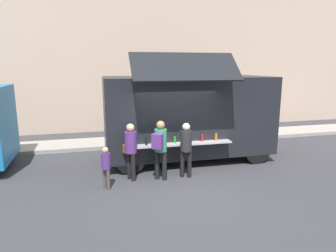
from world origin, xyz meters
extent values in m
plane|color=#38383D|center=(0.00, 0.00, 0.00)|extent=(60.00, 60.00, 0.00)
cube|color=#9E998E|center=(-3.27, 5.03, 0.07)|extent=(28.00, 1.60, 0.15)
cube|color=beige|center=(-2.27, 8.93, 3.98)|extent=(32.00, 2.40, 7.95)
cube|color=black|center=(0.73, 2.43, 1.60)|extent=(5.70, 2.46, 2.60)
cube|color=black|center=(0.14, 0.80, 3.23)|extent=(3.13, 0.97, 0.81)
cube|color=black|center=(0.15, 1.30, 1.91)|extent=(2.96, 0.14, 1.17)
cube|color=#B7B7BC|center=(0.14, 1.09, 0.92)|extent=(3.12, 0.39, 0.05)
cylinder|color=black|center=(-0.97, 1.10, 1.06)|extent=(0.07, 0.07, 0.23)
cylinder|color=black|center=(-0.51, 1.14, 1.06)|extent=(0.06, 0.06, 0.22)
cylinder|color=green|center=(-0.08, 1.13, 1.05)|extent=(0.07, 0.07, 0.20)
cylinder|color=silver|center=(0.35, 1.14, 1.04)|extent=(0.07, 0.07, 0.20)
cylinder|color=red|center=(0.80, 1.13, 1.06)|extent=(0.07, 0.07, 0.22)
cylinder|color=orange|center=(1.23, 1.06, 1.07)|extent=(0.07, 0.07, 0.25)
cube|color=black|center=(3.51, 2.39, 2.07)|extent=(0.11, 2.03, 1.14)
cylinder|color=black|center=(2.88, 3.44, 0.45)|extent=(0.90, 0.28, 0.90)
cylinder|color=black|center=(2.85, 1.35, 0.45)|extent=(0.90, 0.28, 0.90)
cylinder|color=black|center=(-1.39, 3.50, 0.45)|extent=(0.90, 0.28, 0.90)
cylinder|color=black|center=(-1.42, 1.42, 0.45)|extent=(0.90, 0.28, 0.90)
cube|color=black|center=(-5.08, 2.84, 1.82)|extent=(0.12, 1.86, 0.94)
cylinder|color=black|center=(-5.65, 3.84, 0.42)|extent=(0.84, 0.26, 0.84)
cylinder|color=#2C6136|center=(4.74, 4.73, 0.52)|extent=(0.60, 0.60, 1.05)
cylinder|color=black|center=(0.04, 0.74, 0.40)|extent=(0.13, 0.13, 0.80)
cylinder|color=black|center=(0.23, 0.66, 0.40)|extent=(0.13, 0.13, 0.80)
cylinder|color=#242528|center=(0.13, 0.70, 1.11)|extent=(0.33, 0.33, 0.61)
sphere|color=beige|center=(0.13, 0.70, 1.52)|extent=(0.23, 0.23, 0.23)
cylinder|color=black|center=(-0.72, 0.77, 0.43)|extent=(0.14, 0.14, 0.85)
cylinder|color=black|center=(-0.53, 0.64, 0.43)|extent=(0.14, 0.14, 0.85)
cylinder|color=#338362|center=(-0.63, 0.70, 1.18)|extent=(0.35, 0.35, 0.64)
sphere|color=#9C734F|center=(-0.63, 0.70, 1.62)|extent=(0.24, 0.24, 0.24)
cube|color=#592B79|center=(-0.77, 0.48, 1.21)|extent=(0.35, 0.31, 0.42)
cylinder|color=black|center=(-1.50, 0.99, 0.41)|extent=(0.13, 0.13, 0.82)
cylinder|color=black|center=(-1.42, 0.78, 0.41)|extent=(0.13, 0.13, 0.82)
cylinder|color=#582D7C|center=(-1.46, 0.89, 1.13)|extent=(0.34, 0.34, 0.62)
sphere|color=#D6AB85|center=(-1.46, 0.89, 1.55)|extent=(0.23, 0.23, 0.23)
cube|color=brown|center=(-1.57, 1.13, 0.87)|extent=(0.21, 0.24, 0.24)
cylinder|color=#4F4342|center=(-2.24, 0.44, 0.29)|extent=(0.09, 0.09, 0.57)
cylinder|color=#4F4342|center=(-2.15, 0.32, 0.29)|extent=(0.09, 0.09, 0.57)
cylinder|color=#552C77|center=(-2.19, 0.38, 0.79)|extent=(0.24, 0.24, 0.43)
sphere|color=#E1AA81|center=(-2.19, 0.38, 1.09)|extent=(0.16, 0.16, 0.16)
camera|label=1|loc=(-2.45, -7.29, 3.26)|focal=31.74mm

